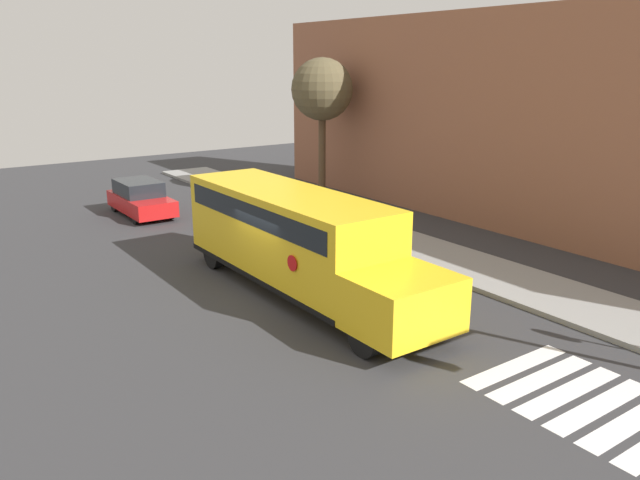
% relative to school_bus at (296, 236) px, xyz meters
% --- Properties ---
extents(ground_plane, '(60.00, 60.00, 0.00)m').
position_rel_school_bus_xyz_m(ground_plane, '(-0.17, -0.56, -1.74)').
color(ground_plane, '#333335').
extents(sidewalk_strip, '(44.00, 3.00, 0.15)m').
position_rel_school_bus_xyz_m(sidewalk_strip, '(-0.17, 5.94, -1.66)').
color(sidewalk_strip, gray).
rests_on(sidewalk_strip, ground).
extents(building_backdrop, '(32.00, 4.00, 8.83)m').
position_rel_school_bus_xyz_m(building_backdrop, '(-0.17, 12.44, 2.68)').
color(building_backdrop, '#935B42').
rests_on(building_backdrop, ground).
extents(crosswalk_stripes, '(4.00, 3.20, 0.01)m').
position_rel_school_bus_xyz_m(crosswalk_stripes, '(8.81, 1.44, -1.73)').
color(crosswalk_stripes, white).
rests_on(crosswalk_stripes, ground).
extents(school_bus, '(10.48, 2.57, 3.04)m').
position_rel_school_bus_xyz_m(school_bus, '(0.00, 0.00, 0.00)').
color(school_bus, yellow).
rests_on(school_bus, ground).
extents(parked_car, '(4.32, 1.81, 1.56)m').
position_rel_school_bus_xyz_m(parked_car, '(-12.35, -0.41, -0.97)').
color(parked_car, red).
rests_on(parked_car, ground).
extents(tree_near_sidewalk, '(3.07, 3.07, 6.99)m').
position_rel_school_bus_xyz_m(tree_near_sidewalk, '(-10.70, 8.58, 3.65)').
color(tree_near_sidewalk, brown).
rests_on(tree_near_sidewalk, ground).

